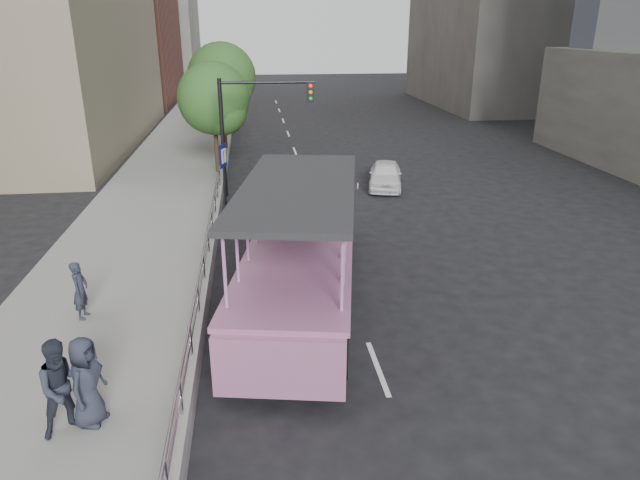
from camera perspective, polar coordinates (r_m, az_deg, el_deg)
ground at (r=14.91m, az=0.34°, el=-8.72°), size 160.00×160.00×0.00m
sidewalk at (r=24.32m, az=-16.31°, el=2.72°), size 5.50×80.00×0.30m
kerb_wall at (r=16.44m, az=-11.44°, el=-4.33°), size 0.24×30.00×0.36m
guardrail at (r=16.18m, az=-11.60°, el=-2.20°), size 0.07×22.00×0.71m
duck_boat at (r=16.21m, az=-1.62°, el=-0.93°), size 4.54×11.23×3.63m
car at (r=27.47m, az=6.55°, el=6.50°), size 2.33×3.96×1.27m
pedestrian_near at (r=15.63m, az=-22.85°, el=-4.64°), size 0.42×0.59×1.53m
pedestrian_mid at (r=11.52m, az=-24.33°, el=-13.24°), size 1.16×1.10×1.89m
pedestrian_far at (r=11.61m, az=-22.32°, el=-12.96°), size 0.79×1.00×1.79m
parking_sign at (r=23.46m, az=-9.58°, el=6.82°), size 0.25×0.61×2.89m
traffic_signal at (r=25.66m, az=-7.11°, el=12.00°), size 4.20×0.32×5.20m
street_tree_near at (r=29.06m, az=-10.41°, el=13.48°), size 3.52×3.52×5.72m
street_tree_far at (r=34.96m, az=-9.62°, el=15.51°), size 3.97×3.97×6.45m
midrise_stone_b at (r=78.25m, az=-18.85°, el=21.70°), size 16.00×14.00×20.00m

